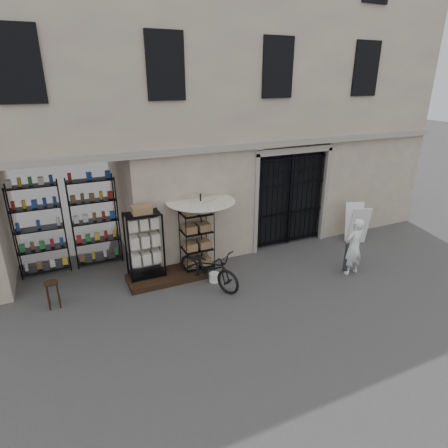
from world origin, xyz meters
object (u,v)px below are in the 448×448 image
display_cabinet (145,248)px  shopkeeper (350,273)px  easel_sign (357,224)px  steel_bollard (347,257)px  wire_rack (197,242)px  market_umbrella (201,204)px  white_bucket (214,277)px  bicycle (209,285)px  wooden_stool (53,294)px

display_cabinet → shopkeeper: (5.10, -1.94, -0.92)m
easel_sign → display_cabinet: bearing=-162.1°
steel_bollard → shopkeeper: bearing=-77.0°
wire_rack → shopkeeper: size_ratio=1.12×
market_umbrella → easel_sign: 5.27m
market_umbrella → steel_bollard: size_ratio=3.19×
wire_rack → easel_sign: (5.27, -0.34, -0.23)m
display_cabinet → wire_rack: 1.39m
white_bucket → steel_bollard: (3.50, -0.97, 0.28)m
display_cabinet → white_bucket: display_cabinet is taller
wire_rack → shopkeeper: wire_rack is taller
display_cabinet → wire_rack: (1.38, -0.06, -0.05)m
bicycle → steel_bollard: bicycle is taller
display_cabinet → market_umbrella: (1.55, 0.02, 0.95)m
market_umbrella → steel_bollard: bearing=-27.1°
shopkeeper → easel_sign: bearing=-140.3°
easel_sign → white_bucket: bearing=-154.1°
wire_rack → wooden_stool: bearing=-167.9°
shopkeeper → easel_sign: size_ratio=1.27×
easel_sign → shopkeeper: bearing=-114.0°
steel_bollard → bicycle: bearing=166.9°
white_bucket → shopkeeper: bearing=-17.7°
bicycle → display_cabinet: bearing=118.6°
steel_bollard → display_cabinet: bearing=160.6°
market_umbrella → bicycle: 2.10m
wooden_stool → display_cabinet: bearing=8.3°
bicycle → shopkeeper: 3.88m
wire_rack → bicycle: size_ratio=0.93×
shopkeeper → easel_sign: (1.55, 1.53, 0.64)m
wire_rack → easel_sign: size_ratio=1.43×
wire_rack → shopkeeper: bearing=-18.9°
display_cabinet → market_umbrella: bearing=-18.8°
market_umbrella → wooden_stool: 4.10m
wooden_stool → market_umbrella: bearing=5.2°
steel_bollard → easel_sign: (1.59, 1.37, 0.24)m
wooden_stool → bicycle: bearing=-9.3°
bicycle → easel_sign: 5.36m
easel_sign → steel_bollard: bearing=-117.8°
steel_bollard → market_umbrella: bearing=152.9°
wooden_stool → easel_sign: (8.90, -0.08, 0.30)m
steel_bollard → shopkeeper: steel_bollard is taller
market_umbrella → easel_sign: size_ratio=2.09×
bicycle → white_bucket: bearing=1.6°
market_umbrella → white_bucket: (0.01, -0.83, -1.75)m
bicycle → steel_bollard: 3.83m
wooden_stool → steel_bollard: steel_bollard is taller
wire_rack → steel_bollard: wire_rack is taller
wire_rack → bicycle: 1.22m
shopkeeper → market_umbrella: bearing=-33.8°
display_cabinet → wooden_stool: size_ratio=2.86×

